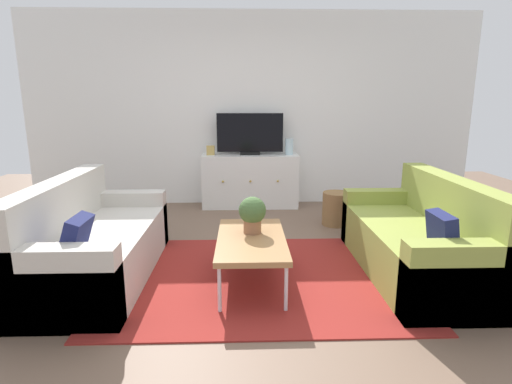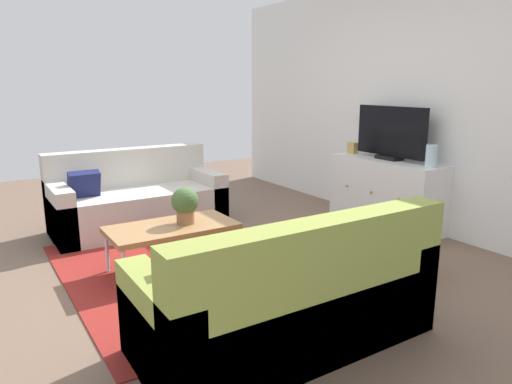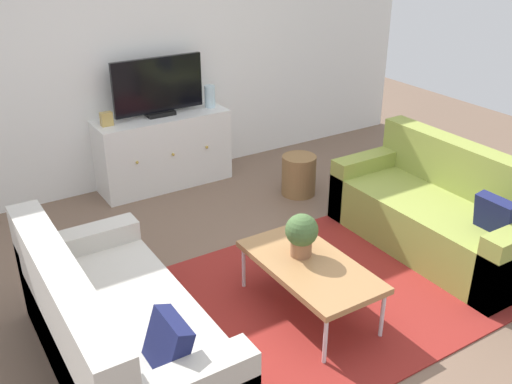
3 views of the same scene
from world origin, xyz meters
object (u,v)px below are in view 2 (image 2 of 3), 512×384
(potted_plant, at_px, (185,204))
(glass_vase, at_px, (431,156))
(couch_left_side, at_px, (136,202))
(coffee_table, at_px, (172,229))
(wicker_basket, at_px, (402,250))
(flat_screen_tv, at_px, (391,133))
(couch_right_side, at_px, (292,303))
(tv_console, at_px, (386,193))
(mantel_clock, at_px, (352,148))

(potted_plant, relative_size, glass_vase, 1.39)
(couch_left_side, relative_size, coffee_table, 1.69)
(wicker_basket, bearing_deg, couch_left_side, -149.23)
(potted_plant, bearing_deg, flat_screen_tv, 89.43)
(coffee_table, bearing_deg, glass_vase, 76.84)
(couch_right_side, bearing_deg, tv_console, 121.61)
(tv_console, bearing_deg, glass_vase, 0.00)
(glass_vase, bearing_deg, tv_console, -180.00)
(wicker_basket, bearing_deg, potted_plant, -125.82)
(couch_right_side, distance_m, mantel_clock, 3.16)
(couch_right_side, height_order, glass_vase, glass_vase)
(coffee_table, xyz_separation_m, mantel_clock, (-0.52, 2.51, 0.44))
(couch_left_side, bearing_deg, potted_plant, -0.64)
(tv_console, xyz_separation_m, mantel_clock, (-0.55, 0.00, 0.44))
(tv_console, xyz_separation_m, flat_screen_tv, (-0.00, 0.02, 0.66))
(couch_right_side, relative_size, glass_vase, 7.94)
(couch_right_side, relative_size, flat_screen_tv, 1.93)
(potted_plant, xyz_separation_m, wicker_basket, (1.06, 1.47, -0.37))
(mantel_clock, bearing_deg, couch_right_side, -49.72)
(glass_vase, xyz_separation_m, mantel_clock, (-1.10, 0.00, -0.05))
(potted_plant, xyz_separation_m, tv_console, (0.02, 2.39, -0.20))
(potted_plant, distance_m, flat_screen_tv, 2.45)
(coffee_table, bearing_deg, potted_plant, 84.39)
(coffee_table, distance_m, potted_plant, 0.24)
(couch_right_side, xyz_separation_m, glass_vase, (-0.91, 2.37, 0.57))
(tv_console, xyz_separation_m, wicker_basket, (1.04, -0.92, -0.17))
(coffee_table, relative_size, wicker_basket, 2.61)
(couch_right_side, relative_size, coffee_table, 1.69)
(couch_left_side, distance_m, coffee_table, 1.38)
(couch_right_side, height_order, coffee_table, couch_right_side)
(couch_left_side, height_order, tv_console, couch_left_side)
(couch_left_side, bearing_deg, mantel_clock, 70.21)
(couch_right_side, xyz_separation_m, wicker_basket, (-0.42, 1.45, -0.09))
(coffee_table, distance_m, tv_console, 2.51)
(glass_vase, height_order, mantel_clock, glass_vase)
(couch_left_side, bearing_deg, coffee_table, -5.69)
(couch_right_side, bearing_deg, couch_left_side, 180.00)
(tv_console, distance_m, flat_screen_tv, 0.66)
(flat_screen_tv, bearing_deg, potted_plant, -90.57)
(mantel_clock, xyz_separation_m, wicker_basket, (1.59, -0.92, -0.61))
(mantel_clock, bearing_deg, tv_console, -0.00)
(flat_screen_tv, relative_size, mantel_clock, 7.08)
(potted_plant, bearing_deg, coffee_table, -95.61)
(couch_right_side, bearing_deg, wicker_basket, 106.28)
(potted_plant, height_order, tv_console, tv_console)
(couch_right_side, height_order, mantel_clock, mantel_clock)
(couch_right_side, distance_m, potted_plant, 1.51)
(potted_plant, relative_size, wicker_basket, 0.77)
(couch_right_side, distance_m, flat_screen_tv, 2.90)
(flat_screen_tv, distance_m, wicker_basket, 1.63)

